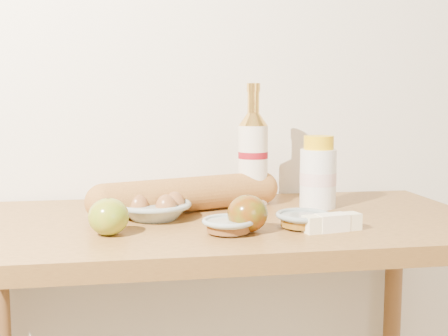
# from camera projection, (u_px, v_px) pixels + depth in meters

# --- Properties ---
(back_wall) EXTENTS (3.50, 0.02, 2.60)m
(back_wall) POSITION_uv_depth(u_px,v_px,m) (203.00, 52.00, 1.55)
(back_wall) COLOR #EEE4CF
(back_wall) RESTS_ON ground
(table) EXTENTS (1.20, 0.60, 0.90)m
(table) POSITION_uv_depth(u_px,v_px,m) (222.00, 271.00, 1.29)
(table) COLOR #9F6E33
(table) RESTS_ON ground
(bourbon_bottle) EXTENTS (0.08, 0.08, 0.31)m
(bourbon_bottle) POSITION_uv_depth(u_px,v_px,m) (253.00, 156.00, 1.43)
(bourbon_bottle) COLOR #EFE2CB
(bourbon_bottle) RESTS_ON table
(cream_bottle) EXTENTS (0.12, 0.12, 0.18)m
(cream_bottle) POSITION_uv_depth(u_px,v_px,m) (318.00, 174.00, 1.40)
(cream_bottle) COLOR white
(cream_bottle) RESTS_ON table
(egg_bowl) EXTENTS (0.22, 0.22, 0.06)m
(egg_bowl) POSITION_uv_depth(u_px,v_px,m) (155.00, 208.00, 1.27)
(egg_bowl) COLOR #919F9A
(egg_bowl) RESTS_ON table
(baguette) EXTENTS (0.50, 0.25, 0.08)m
(baguette) POSITION_uv_depth(u_px,v_px,m) (188.00, 194.00, 1.35)
(baguette) COLOR #B87B38
(baguette) RESTS_ON table
(apple_yellowgreen) EXTENTS (0.10, 0.10, 0.08)m
(apple_yellowgreen) POSITION_uv_depth(u_px,v_px,m) (109.00, 217.00, 1.12)
(apple_yellowgreen) COLOR #9F891F
(apple_yellowgreen) RESTS_ON table
(apple_redgreen_right) EXTENTS (0.11, 0.11, 0.08)m
(apple_redgreen_right) POSITION_uv_depth(u_px,v_px,m) (248.00, 214.00, 1.15)
(apple_redgreen_right) COLOR maroon
(apple_redgreen_right) RESTS_ON table
(sugar_bowl) EXTENTS (0.14, 0.14, 0.03)m
(sugar_bowl) POSITION_uv_depth(u_px,v_px,m) (229.00, 226.00, 1.14)
(sugar_bowl) COLOR #95A39D
(sugar_bowl) RESTS_ON table
(syrup_bowl) EXTENTS (0.13, 0.13, 0.03)m
(syrup_bowl) POSITION_uv_depth(u_px,v_px,m) (303.00, 220.00, 1.18)
(syrup_bowl) COLOR gray
(syrup_bowl) RESTS_ON table
(butter_stick) EXTENTS (0.13, 0.06, 0.04)m
(butter_stick) POSITION_uv_depth(u_px,v_px,m) (332.00, 223.00, 1.16)
(butter_stick) COLOR #FFF6C5
(butter_stick) RESTS_ON table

